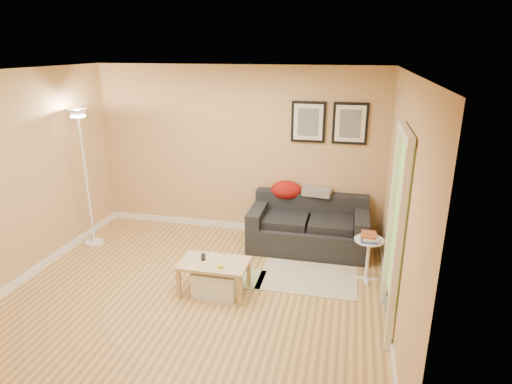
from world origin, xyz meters
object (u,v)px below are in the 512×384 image
at_px(storage_bin, 217,282).
at_px(side_table, 368,260).
at_px(book_stack, 369,237).
at_px(coffee_table, 215,277).
at_px(floor_lamp, 87,183).
at_px(sofa, 308,224).

bearing_deg(storage_bin, side_table, 22.84).
relative_size(storage_bin, book_stack, 2.03).
distance_m(coffee_table, floor_lamp, 2.52).
relative_size(storage_bin, floor_lamp, 0.26).
bearing_deg(floor_lamp, sofa, 10.14).
bearing_deg(storage_bin, coffee_table, 137.39).
bearing_deg(side_table, book_stack, -115.68).
bearing_deg(coffee_table, sofa, 53.13).
distance_m(storage_bin, book_stack, 1.96).
height_order(sofa, side_table, sofa).
height_order(sofa, coffee_table, sofa).
xyz_separation_m(side_table, floor_lamp, (-4.02, 0.20, 0.68)).
bearing_deg(floor_lamp, storage_bin, -22.68).
bearing_deg(coffee_table, floor_lamp, 153.99).
xyz_separation_m(book_stack, floor_lamp, (-4.01, 0.21, 0.36)).
bearing_deg(book_stack, sofa, 140.59).
bearing_deg(sofa, coffee_table, -123.16).
distance_m(coffee_table, storage_bin, 0.06).
xyz_separation_m(coffee_table, book_stack, (1.79, 0.70, 0.40)).
xyz_separation_m(storage_bin, floor_lamp, (-2.25, 0.94, 0.80)).
xyz_separation_m(sofa, storage_bin, (-0.93, -1.51, -0.21)).
distance_m(sofa, floor_lamp, 3.29).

